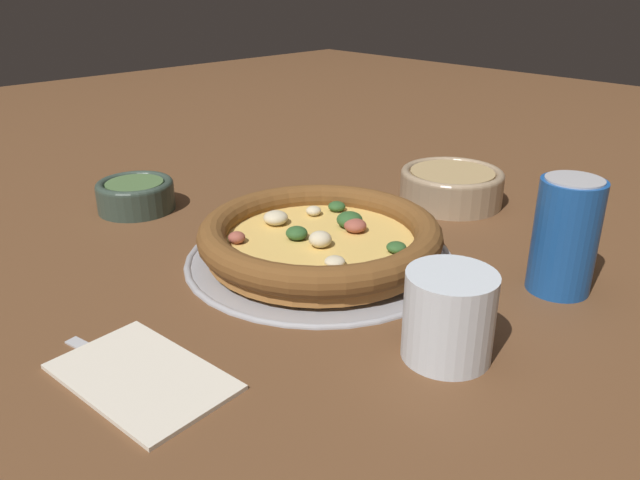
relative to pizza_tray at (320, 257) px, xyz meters
name	(u,v)px	position (x,y,z in m)	size (l,w,h in m)	color
ground_plane	(320,259)	(0.00, 0.00, 0.00)	(3.00, 3.00, 0.00)	brown
pizza_tray	(320,257)	(0.00, 0.00, 0.00)	(0.32, 0.32, 0.01)	#9E9EA3
pizza	(320,237)	(0.00, 0.00, 0.03)	(0.28, 0.28, 0.04)	#A86B33
bowl_near	(451,185)	(0.01, -0.27, 0.02)	(0.15, 0.15, 0.05)	#9E8466
bowl_far	(136,194)	(0.30, 0.07, 0.02)	(0.11, 0.11, 0.04)	#334238
drinking_cup	(449,316)	(-0.22, 0.06, 0.04)	(0.08, 0.08, 0.08)	silver
napkin	(142,375)	(-0.07, 0.27, 0.00)	(0.16, 0.11, 0.01)	beige
fork	(142,375)	(-0.06, 0.27, 0.00)	(0.17, 0.05, 0.00)	#B7B7BC
beverage_can	(565,236)	(-0.23, -0.13, 0.06)	(0.07, 0.07, 0.12)	#194C99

